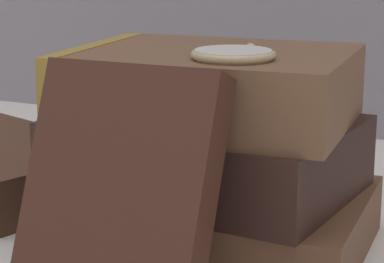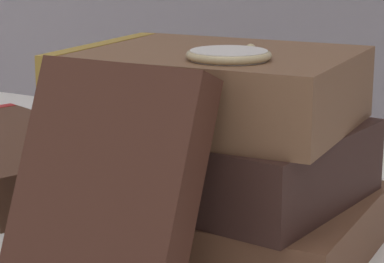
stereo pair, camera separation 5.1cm
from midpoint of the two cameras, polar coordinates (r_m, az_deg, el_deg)
name	(u,v)px [view 1 (the left image)]	position (r m, az deg, el deg)	size (l,w,h in m)	color
ground_plane	(155,237)	(0.60, -5.13, -7.54)	(3.00, 3.00, 0.00)	white
book_flat_bottom	(206,216)	(0.58, -1.57, -6.08)	(0.22, 0.17, 0.04)	brown
book_flat_middle	(201,153)	(0.57, -1.98, -1.58)	(0.21, 0.16, 0.05)	#331E19
book_flat_top	(202,87)	(0.54, -2.00, 3.14)	(0.19, 0.15, 0.05)	brown
book_leaning_front	(118,203)	(0.46, -8.52, -5.10)	(0.11, 0.08, 0.15)	#422319
pocket_watch	(233,54)	(0.50, 0.02, 5.49)	(0.05, 0.06, 0.01)	silver
reading_glasses	(167,175)	(0.74, -3.81, -3.10)	(0.10, 0.05, 0.00)	#4C3828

